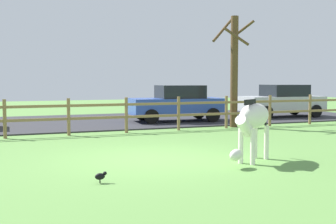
% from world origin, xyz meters
% --- Properties ---
extents(ground_plane, '(60.00, 60.00, 0.00)m').
position_xyz_m(ground_plane, '(0.00, 0.00, 0.00)').
color(ground_plane, '#5B8C42').
extents(parking_asphalt, '(28.00, 7.40, 0.05)m').
position_xyz_m(parking_asphalt, '(0.00, 9.30, 0.03)').
color(parking_asphalt, '#2D2D33').
rests_on(parking_asphalt, ground_plane).
extents(paddock_fence, '(21.86, 0.11, 1.24)m').
position_xyz_m(paddock_fence, '(-0.12, 5.00, 0.71)').
color(paddock_fence, olive).
rests_on(paddock_fence, ground_plane).
extents(bare_tree, '(1.51, 1.46, 4.33)m').
position_xyz_m(bare_tree, '(5.28, 5.25, 2.30)').
color(bare_tree, '#513A23').
rests_on(bare_tree, ground_plane).
extents(zebra, '(1.67, 1.29, 1.41)m').
position_xyz_m(zebra, '(2.00, -1.19, 0.93)').
color(zebra, white).
rests_on(zebra, ground_plane).
extents(crow_on_grass, '(0.22, 0.10, 0.20)m').
position_xyz_m(crow_on_grass, '(-1.62, -1.91, 0.13)').
color(crow_on_grass, black).
rests_on(crow_on_grass, ground_plane).
extents(parked_car_silver, '(4.07, 2.03, 1.56)m').
position_xyz_m(parked_car_silver, '(9.61, 8.00, 0.84)').
color(parked_car_silver, '#B7BABF').
rests_on(parked_car_silver, parking_asphalt).
extents(parked_car_blue, '(4.13, 2.15, 1.56)m').
position_xyz_m(parked_car_blue, '(3.99, 7.82, 0.84)').
color(parked_car_blue, '#2D4CAD').
rests_on(parked_car_blue, parking_asphalt).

